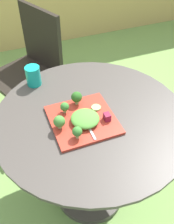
{
  "coord_description": "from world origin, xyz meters",
  "views": [
    {
      "loc": [
        -0.35,
        -0.83,
        1.59
      ],
      "look_at": [
        -0.03,
        -0.01,
        0.75
      ],
      "focal_mm": 41.95,
      "sensor_mm": 36.0,
      "label": 1
    }
  ],
  "objects_px": {
    "salad_plate": "(83,120)",
    "drinking_glass": "(33,77)",
    "fork": "(88,125)",
    "patio_chair": "(32,62)"
  },
  "relations": [
    {
      "from": "patio_chair",
      "to": "fork",
      "type": "height_order",
      "value": "patio_chair"
    },
    {
      "from": "drinking_glass",
      "to": "fork",
      "type": "height_order",
      "value": "drinking_glass"
    },
    {
      "from": "patio_chair",
      "to": "salad_plate",
      "type": "xyz_separation_m",
      "value": [
        0.07,
        -0.89,
        0.19
      ]
    },
    {
      "from": "salad_plate",
      "to": "fork",
      "type": "distance_m",
      "value": 0.05
    },
    {
      "from": "salad_plate",
      "to": "drinking_glass",
      "type": "relative_size",
      "value": 2.76
    },
    {
      "from": "salad_plate",
      "to": "fork",
      "type": "bearing_deg",
      "value": -84.21
    },
    {
      "from": "patio_chair",
      "to": "fork",
      "type": "xyz_separation_m",
      "value": [
        0.08,
        -0.94,
        0.2
      ]
    },
    {
      "from": "salad_plate",
      "to": "drinking_glass",
      "type": "xyz_separation_m",
      "value": [
        -0.15,
        0.36,
        0.04
      ]
    },
    {
      "from": "salad_plate",
      "to": "fork",
      "type": "height_order",
      "value": "fork"
    },
    {
      "from": "drinking_glass",
      "to": "fork",
      "type": "xyz_separation_m",
      "value": [
        0.15,
        -0.41,
        -0.03
      ]
    }
  ]
}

